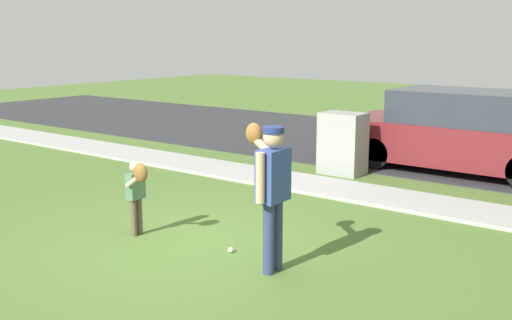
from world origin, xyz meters
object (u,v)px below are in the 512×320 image
object	(u,v)px
parked_suv_maroon	(461,133)
utility_cabinet	(343,143)
person_adult	(271,182)
baseball	(231,250)
person_child	(137,187)

from	to	relation	value
parked_suv_maroon	utility_cabinet	bearing A→B (deg)	-138.09
person_adult	utility_cabinet	xyz separation A→B (m)	(-1.86, 5.02, -0.46)
person_adult	baseball	distance (m)	1.28
baseball	utility_cabinet	bearing A→B (deg)	102.99
person_adult	parked_suv_maroon	xyz separation A→B (m)	(-0.07, 6.64, -0.28)
utility_cabinet	person_adult	bearing A→B (deg)	-69.63
person_child	baseball	distance (m)	1.58
person_adult	person_child	world-z (taller)	person_adult
baseball	parked_suv_maroon	bearing A→B (deg)	83.98
person_child	utility_cabinet	world-z (taller)	utility_cabinet
utility_cabinet	parked_suv_maroon	size ratio (longest dim) A/B	0.26
person_child	baseball	size ratio (longest dim) A/B	14.57
utility_cabinet	parked_suv_maroon	bearing A→B (deg)	41.91
person_adult	utility_cabinet	distance (m)	5.38
person_child	parked_suv_maroon	size ratio (longest dim) A/B	0.23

